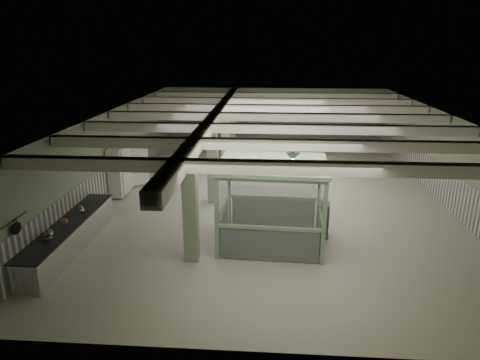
# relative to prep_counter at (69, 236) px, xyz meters

# --- Properties ---
(floor) EXTENTS (20.00, 20.00, 0.00)m
(floor) POSITION_rel_prep_counter_xyz_m (6.54, 5.63, -0.46)
(floor) COLOR beige
(floor) RESTS_ON ground
(ceiling) EXTENTS (14.00, 20.00, 0.02)m
(ceiling) POSITION_rel_prep_counter_xyz_m (6.54, 5.63, 3.14)
(ceiling) COLOR white
(ceiling) RESTS_ON wall_back
(wall_back) EXTENTS (14.00, 0.02, 3.60)m
(wall_back) POSITION_rel_prep_counter_xyz_m (6.54, 15.63, 1.34)
(wall_back) COLOR #96A685
(wall_back) RESTS_ON floor
(wall_front) EXTENTS (14.00, 0.02, 3.60)m
(wall_front) POSITION_rel_prep_counter_xyz_m (6.54, -4.37, 1.34)
(wall_front) COLOR #96A685
(wall_front) RESTS_ON floor
(wall_left) EXTENTS (0.02, 20.00, 3.60)m
(wall_left) POSITION_rel_prep_counter_xyz_m (-0.46, 5.63, 1.34)
(wall_left) COLOR #96A685
(wall_left) RESTS_ON floor
(wall_right) EXTENTS (0.02, 20.00, 3.60)m
(wall_right) POSITION_rel_prep_counter_xyz_m (13.54, 5.63, 1.34)
(wall_right) COLOR #96A685
(wall_right) RESTS_ON floor
(wainscot_left) EXTENTS (0.05, 19.90, 1.50)m
(wainscot_left) POSITION_rel_prep_counter_xyz_m (-0.43, 5.63, 0.29)
(wainscot_left) COLOR silver
(wainscot_left) RESTS_ON floor
(wainscot_right) EXTENTS (0.05, 19.90, 1.50)m
(wainscot_right) POSITION_rel_prep_counter_xyz_m (13.52, 5.63, 0.29)
(wainscot_right) COLOR silver
(wainscot_right) RESTS_ON floor
(wainscot_back) EXTENTS (13.90, 0.05, 1.50)m
(wainscot_back) POSITION_rel_prep_counter_xyz_m (6.54, 15.60, 0.29)
(wainscot_back) COLOR silver
(wainscot_back) RESTS_ON floor
(girder) EXTENTS (0.45, 19.90, 0.40)m
(girder) POSITION_rel_prep_counter_xyz_m (4.04, 5.63, 2.92)
(girder) COLOR white
(girder) RESTS_ON ceiling
(beam_a) EXTENTS (13.90, 0.35, 0.32)m
(beam_a) POSITION_rel_prep_counter_xyz_m (6.54, -1.87, 2.96)
(beam_a) COLOR white
(beam_a) RESTS_ON ceiling
(beam_b) EXTENTS (13.90, 0.35, 0.32)m
(beam_b) POSITION_rel_prep_counter_xyz_m (6.54, 0.63, 2.96)
(beam_b) COLOR white
(beam_b) RESTS_ON ceiling
(beam_c) EXTENTS (13.90, 0.35, 0.32)m
(beam_c) POSITION_rel_prep_counter_xyz_m (6.54, 3.13, 2.96)
(beam_c) COLOR white
(beam_c) RESTS_ON ceiling
(beam_d) EXTENTS (13.90, 0.35, 0.32)m
(beam_d) POSITION_rel_prep_counter_xyz_m (6.54, 5.63, 2.96)
(beam_d) COLOR white
(beam_d) RESTS_ON ceiling
(beam_e) EXTENTS (13.90, 0.35, 0.32)m
(beam_e) POSITION_rel_prep_counter_xyz_m (6.54, 8.13, 2.96)
(beam_e) COLOR white
(beam_e) RESTS_ON ceiling
(beam_f) EXTENTS (13.90, 0.35, 0.32)m
(beam_f) POSITION_rel_prep_counter_xyz_m (6.54, 10.63, 2.96)
(beam_f) COLOR white
(beam_f) RESTS_ON ceiling
(beam_g) EXTENTS (13.90, 0.35, 0.32)m
(beam_g) POSITION_rel_prep_counter_xyz_m (6.54, 13.13, 2.96)
(beam_g) COLOR white
(beam_g) RESTS_ON ceiling
(column_a) EXTENTS (0.42, 0.42, 3.60)m
(column_a) POSITION_rel_prep_counter_xyz_m (4.04, -0.37, 1.34)
(column_a) COLOR #A2B793
(column_a) RESTS_ON floor
(column_b) EXTENTS (0.42, 0.42, 3.60)m
(column_b) POSITION_rel_prep_counter_xyz_m (4.04, 4.63, 1.34)
(column_b) COLOR #A2B793
(column_b) RESTS_ON floor
(column_c) EXTENTS (0.42, 0.42, 3.60)m
(column_c) POSITION_rel_prep_counter_xyz_m (4.04, 9.63, 1.34)
(column_c) COLOR #A2B793
(column_c) RESTS_ON floor
(column_d) EXTENTS (0.42, 0.42, 3.60)m
(column_d) POSITION_rel_prep_counter_xyz_m (4.04, 13.63, 1.34)
(column_d) COLOR #A2B793
(column_d) RESTS_ON floor
(hook_rail) EXTENTS (0.02, 1.20, 0.02)m
(hook_rail) POSITION_rel_prep_counter_xyz_m (-0.39, -1.97, 1.39)
(hook_rail) COLOR black
(hook_rail) RESTS_ON wall_left
(pendant_front) EXTENTS (0.44, 0.44, 0.22)m
(pendant_front) POSITION_rel_prep_counter_xyz_m (7.04, 0.63, 2.59)
(pendant_front) COLOR #2B3A2E
(pendant_front) RESTS_ON ceiling
(pendant_mid) EXTENTS (0.44, 0.44, 0.22)m
(pendant_mid) POSITION_rel_prep_counter_xyz_m (7.04, 6.13, 2.59)
(pendant_mid) COLOR #2B3A2E
(pendant_mid) RESTS_ON ceiling
(pendant_back) EXTENTS (0.44, 0.44, 0.22)m
(pendant_back) POSITION_rel_prep_counter_xyz_m (7.04, 11.13, 2.59)
(pendant_back) COLOR #2B3A2E
(pendant_back) RESTS_ON ceiling
(prep_counter) EXTENTS (0.94, 5.41, 0.91)m
(prep_counter) POSITION_rel_prep_counter_xyz_m (0.00, 0.00, 0.00)
(prep_counter) COLOR silver
(prep_counter) RESTS_ON floor
(pitcher_near) EXTENTS (0.24, 0.26, 0.27)m
(pitcher_near) POSITION_rel_prep_counter_xyz_m (0.13, 0.82, 0.57)
(pitcher_near) COLOR silver
(pitcher_near) RESTS_ON prep_counter
(pitcher_far) EXTENTS (0.23, 0.24, 0.25)m
(pitcher_far) POSITION_rel_prep_counter_xyz_m (-0.00, -1.03, 0.56)
(pitcher_far) COLOR silver
(pitcher_far) RESTS_ON prep_counter
(veg_colander) EXTENTS (0.45, 0.45, 0.17)m
(veg_colander) POSITION_rel_prep_counter_xyz_m (-0.10, -1.12, 0.53)
(veg_colander) COLOR #414246
(veg_colander) RESTS_ON prep_counter
(orange_bowl) EXTENTS (0.29, 0.29, 0.08)m
(orange_bowl) POSITION_rel_prep_counter_xyz_m (-0.09, 0.02, 0.48)
(orange_bowl) COLOR #B2B2B7
(orange_bowl) RESTS_ON prep_counter
(skillet_near) EXTENTS (0.04, 0.30, 0.30)m
(skillet_near) POSITION_rel_prep_counter_xyz_m (-0.34, -2.06, 1.17)
(skillet_near) COLOR black
(skillet_near) RESTS_ON hook_rail
(skillet_far) EXTENTS (0.04, 0.30, 0.30)m
(skillet_far) POSITION_rel_prep_counter_xyz_m (-0.34, -1.97, 1.17)
(skillet_far) COLOR black
(skillet_far) RESTS_ON hook_rail
(walkin_cooler) EXTENTS (1.05, 2.27, 2.08)m
(walkin_cooler) POSITION_rel_prep_counter_xyz_m (-0.08, 5.67, 0.58)
(walkin_cooler) COLOR white
(walkin_cooler) RESTS_ON floor
(guard_booth) EXTENTS (3.55, 3.05, 2.76)m
(guard_booth) POSITION_rel_prep_counter_xyz_m (6.45, 0.97, 1.38)
(guard_booth) COLOR #9BB994
(guard_booth) RESTS_ON floor
(filing_cabinet) EXTENTS (0.47, 0.61, 1.21)m
(filing_cabinet) POSITION_rel_prep_counter_xyz_m (8.20, 1.55, 0.14)
(filing_cabinet) COLOR #595D4D
(filing_cabinet) RESTS_ON floor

